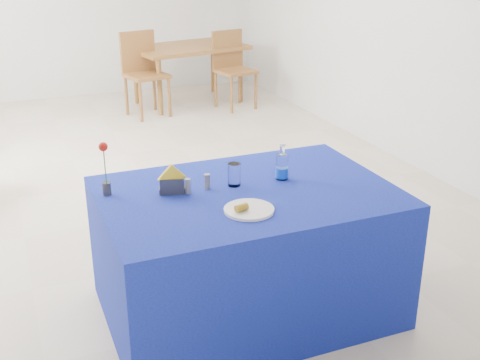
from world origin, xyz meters
The scene contains 13 objects.
floor centered at (0.00, 0.00, 0.00)m, with size 7.00×7.00×0.00m, color beige.
plate centered at (-0.04, -2.50, 0.77)m, with size 0.26×0.26×0.01m, color silver.
drinking_glass centered at (0.02, -2.15, 0.82)m, with size 0.07×0.07×0.13m, color white.
salt_shaker centered at (-0.26, -2.16, 0.80)m, with size 0.03×0.03×0.09m, color gray.
pepper_shaker centered at (-0.14, -2.14, 0.80)m, with size 0.03×0.03×0.09m, color slate.
blue_table centered at (0.06, -2.25, 0.38)m, with size 1.60×1.10×0.76m.
water_bottle centered at (0.31, -2.16, 0.83)m, with size 0.07×0.07×0.21m.
napkin_holder centered at (-0.33, -2.13, 0.81)m, with size 0.16×0.09×0.17m.
rose_vase centered at (-0.66, -2.01, 0.90)m, with size 0.05×0.05×0.30m.
oak_table centered at (1.23, 2.54, 0.68)m, with size 1.60×1.20×0.76m.
chair_bg_left centered at (0.54, 2.19, 0.59)m, with size 0.55×0.55×1.02m.
chair_bg_right centered at (1.68, 2.12, 0.56)m, with size 0.52×0.52×0.98m.
banana_pieces centered at (-0.08, -2.51, 0.79)m, with size 0.07×0.05×0.04m.
Camera 1 is at (-1.13, -5.05, 2.04)m, focal length 45.00 mm.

